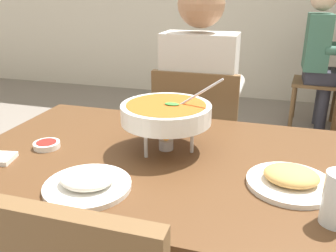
% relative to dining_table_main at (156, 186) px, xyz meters
% --- Properties ---
extents(dining_table_main, '(1.24, 0.82, 0.75)m').
position_rel_dining_table_main_xyz_m(dining_table_main, '(0.00, 0.00, 0.00)').
color(dining_table_main, '#51331C').
rests_on(dining_table_main, ground_plane).
extents(chair_diner_main, '(0.44, 0.44, 0.90)m').
position_rel_dining_table_main_xyz_m(chair_diner_main, '(-0.00, 0.70, -0.12)').
color(chair_diner_main, brown).
rests_on(chair_diner_main, ground_plane).
extents(diner_main, '(0.40, 0.45, 1.31)m').
position_rel_dining_table_main_xyz_m(diner_main, '(0.00, 0.73, 0.11)').
color(diner_main, '#2D2D38').
rests_on(diner_main, ground_plane).
extents(curry_bowl, '(0.33, 0.30, 0.26)m').
position_rel_dining_table_main_xyz_m(curry_bowl, '(0.02, 0.06, 0.24)').
color(curry_bowl, silver).
rests_on(curry_bowl, dining_table_main).
extents(rice_plate, '(0.24, 0.24, 0.06)m').
position_rel_dining_table_main_xyz_m(rice_plate, '(-0.11, -0.25, 0.13)').
color(rice_plate, white).
rests_on(rice_plate, dining_table_main).
extents(appetizer_plate, '(0.24, 0.24, 0.06)m').
position_rel_dining_table_main_xyz_m(appetizer_plate, '(0.42, -0.08, 0.13)').
color(appetizer_plate, white).
rests_on(appetizer_plate, dining_table_main).
extents(sauce_dish, '(0.09, 0.09, 0.02)m').
position_rel_dining_table_main_xyz_m(sauce_dish, '(-0.38, -0.05, 0.13)').
color(sauce_dish, white).
rests_on(sauce_dish, dining_table_main).
extents(chair_bg_left, '(0.48, 0.48, 0.90)m').
position_rel_dining_table_main_xyz_m(chair_bg_left, '(0.86, 2.57, -0.12)').
color(chair_bg_left, brown).
rests_on(chair_bg_left, ground_plane).
extents(patron_bg_left, '(0.45, 0.40, 1.31)m').
position_rel_dining_table_main_xyz_m(patron_bg_left, '(0.75, 2.55, 0.11)').
color(patron_bg_left, '#2D2D38').
rests_on(patron_bg_left, ground_plane).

